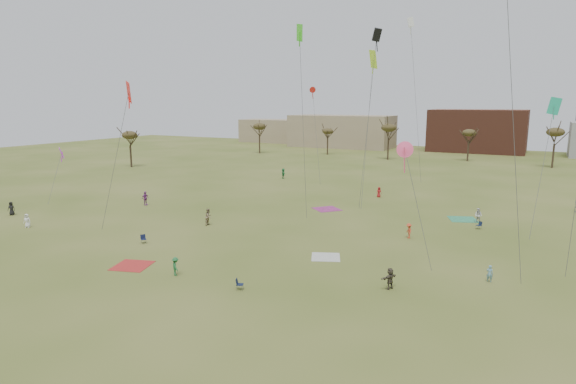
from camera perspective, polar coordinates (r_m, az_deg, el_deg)
The scene contains 24 objects.
ground at distance 37.98m, azimuth -8.64°, elevation -11.19°, with size 260.00×260.00×0.00m, color #45581B.
flyer_near_left at distance 62.02m, azimuth -28.70°, elevation -3.03°, with size 0.77×0.50×1.58m, color white.
flyer_near_center at distance 40.79m, azimuth -13.28°, elevation -8.64°, with size 1.00×0.57×1.55m, color #236934.
spectator_fore_b at distance 56.27m, azimuth -9.46°, elevation -2.93°, with size 0.95×0.74×1.95m, color #8F7B5B.
spectator_fore_c at distance 37.79m, azimuth 12.07°, elevation -10.06°, with size 1.55×0.49×1.67m, color brown.
flyer_mid_a at distance 69.77m, azimuth -30.13°, elevation -1.71°, with size 0.83×0.54×1.71m, color black.
flyer_mid_b at distance 51.77m, azimuth 14.22°, elevation -4.52°, with size 1.02×0.59×1.59m, color #D94828.
flyer_mid_c at distance 41.60m, azimuth 22.93°, elevation -8.95°, with size 0.51×0.33×1.39m, color #6A9DB1.
spectator_mid_d at distance 68.93m, azimuth -16.67°, elevation -0.73°, with size 1.15×0.48×1.96m, color #8F3D93.
spectator_mid_e at distance 60.78m, azimuth 21.77°, elevation -2.63°, with size 0.86×0.67×1.77m, color silver.
flyer_far_a at distance 89.44m, azimuth -0.57°, elevation 2.23°, with size 1.77×0.56×1.90m, color #2B8246.
flyer_far_b at distance 72.99m, azimuth 10.81°, elevation -0.01°, with size 0.76×0.50×1.56m, color #A61C1E.
blanket_red at distance 44.33m, azimuth -18.09°, elevation -8.37°, with size 3.00×3.00×0.03m, color red.
blanket_cream at distance 44.56m, azimuth 4.53°, elevation -7.76°, with size 2.59×2.59×0.03m, color silver.
blanket_plum at distance 64.03m, azimuth 4.66°, elevation -2.05°, with size 3.16×3.16×0.03m, color #9E3079.
blanket_olive at distance 62.07m, azimuth 20.14°, elevation -3.09°, with size 3.18×3.18×0.03m, color #369665.
camp_chair_left at distance 50.73m, azimuth -16.86°, elevation -5.59°, with size 0.73×0.72×0.87m.
camp_chair_center at distance 37.22m, azimuth -5.79°, elevation -11.15°, with size 0.70×0.67×0.87m.
camp_chair_right at distance 58.01m, azimuth 21.80°, elevation -3.88°, with size 0.74×0.74×0.87m.
kites_aloft at distance 62.03m, azimuth 11.66°, elevation 16.08°, with size 64.44×46.12×26.21m.
tree_line at distance 110.20m, azimuth 15.25°, elevation 6.66°, with size 117.44×49.32×8.91m.
building_tan at distance 154.10m, azimuth 6.41°, elevation 7.22°, with size 32.00×14.00×10.00m, color #937F60.
building_brick at distance 149.30m, azimuth 21.69°, elevation 6.82°, with size 26.00×16.00×12.00m, color brown.
building_tan_west at distance 173.47m, azimuth -2.06°, elevation 7.33°, with size 20.00×12.00×8.00m, color #937F60.
Camera 1 is at (21.20, -28.20, 14.05)m, focal length 29.79 mm.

